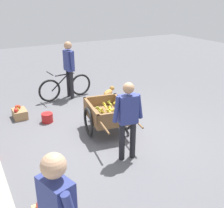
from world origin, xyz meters
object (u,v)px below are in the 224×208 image
mixed_fruit_crate (19,113)px  plastic_bucket (47,118)px  bicycle (66,87)px  dog (109,93)px  cyclist_person (69,65)px  vendor_person (128,115)px  fruit_cart (108,114)px

mixed_fruit_crate → plastic_bucket: bearing=-136.9°
bicycle → dog: 1.31m
bicycle → cyclist_person: cyclist_person is taller
cyclist_person → plastic_bucket: 1.98m
plastic_bucket → mixed_fruit_crate: mixed_fruit_crate is taller
dog → vendor_person: bearing=158.1°
dog → plastic_bucket: 2.03m
cyclist_person → mixed_fruit_crate: cyclist_person is taller
dog → plastic_bucket: size_ratio=2.05×
plastic_bucket → vendor_person: bearing=-159.7°
vendor_person → bicycle: size_ratio=0.91×
vendor_person → mixed_fruit_crate: vendor_person is taller
plastic_bucket → mixed_fruit_crate: size_ratio=0.62×
cyclist_person → plastic_bucket: size_ratio=6.07×
bicycle → plastic_bucket: bearing=143.8°
bicycle → dog: bearing=-131.0°
cyclist_person → mixed_fruit_crate: 2.04m
fruit_cart → vendor_person: vendor_person is taller
bicycle → cyclist_person: (0.01, -0.15, 0.65)m
vendor_person → cyclist_person: 3.66m
fruit_cart → vendor_person: bearing=170.2°
fruit_cart → mixed_fruit_crate: fruit_cart is taller
cyclist_person → mixed_fruit_crate: (-0.78, 1.67, -0.87)m
bicycle → plastic_bucket: 1.68m
vendor_person → bicycle: vendor_person is taller
vendor_person → bicycle: bearing=-2.1°
vendor_person → plastic_bucket: size_ratio=5.48×
fruit_cart → vendor_person: size_ratio=1.16×
vendor_person → mixed_fruit_crate: 3.27m
cyclist_person → dog: bearing=-136.2°
fruit_cart → bicycle: size_ratio=1.06×
fruit_cart → bicycle: (2.51, 0.06, -0.09)m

